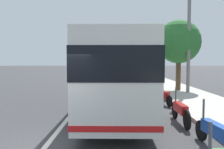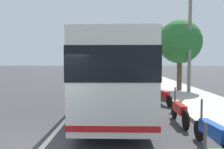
# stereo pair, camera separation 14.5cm
# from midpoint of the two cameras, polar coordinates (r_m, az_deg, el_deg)

# --- Properties ---
(ground_plane) EXTENTS (220.00, 220.00, 0.00)m
(ground_plane) POSITION_cam_midpoint_polar(r_m,az_deg,el_deg) (6.84, -16.08, -16.80)
(ground_plane) COLOR #38383A
(sidewalk_curb) EXTENTS (110.00, 3.60, 0.14)m
(sidewalk_curb) POSITION_cam_midpoint_polar(r_m,az_deg,el_deg) (16.97, 17.45, -4.54)
(sidewalk_curb) COLOR #B2ADA3
(sidewalk_curb) RESTS_ON ground
(lane_divider_line) EXTENTS (110.00, 0.16, 0.01)m
(lane_divider_line) POSITION_cam_midpoint_polar(r_m,az_deg,el_deg) (16.41, -5.70, -4.90)
(lane_divider_line) COLOR silver
(lane_divider_line) RESTS_ON ground
(coach_bus) EXTENTS (11.65, 2.59, 3.25)m
(coach_bus) POSITION_cam_midpoint_polar(r_m,az_deg,el_deg) (11.74, 1.23, 0.90)
(coach_bus) COLOR silver
(coach_bus) RESTS_ON ground
(motorcycle_nearest_curb) EXTENTS (2.16, 0.36, 1.25)m
(motorcycle_nearest_curb) POSITION_cam_midpoint_polar(r_m,az_deg,el_deg) (6.86, 23.65, -12.81)
(motorcycle_nearest_curb) COLOR black
(motorcycle_nearest_curb) RESTS_ON ground
(motorcycle_by_tree) EXTENTS (2.27, 0.24, 1.29)m
(motorcycle_by_tree) POSITION_cam_midpoint_polar(r_m,az_deg,el_deg) (9.24, 16.30, -8.38)
(motorcycle_by_tree) COLOR black
(motorcycle_by_tree) RESTS_ON ground
(motorcycle_far_end) EXTENTS (2.06, 0.47, 1.25)m
(motorcycle_far_end) POSITION_cam_midpoint_polar(r_m,az_deg,el_deg) (13.03, 12.61, -5.04)
(motorcycle_far_end) COLOR black
(motorcycle_far_end) RESTS_ON ground
(car_behind_bus) EXTENTS (4.63, 2.06, 1.39)m
(car_behind_bus) POSITION_cam_midpoint_polar(r_m,az_deg,el_deg) (45.16, -3.50, 1.17)
(car_behind_bus) COLOR silver
(car_behind_bus) RESTS_ON ground
(car_side_street) EXTENTS (4.39, 2.03, 1.46)m
(car_side_street) POSITION_cam_midpoint_polar(r_m,az_deg,el_deg) (52.67, 0.59, 1.50)
(car_side_street) COLOR black
(car_side_street) RESTS_ON ground
(roadside_tree_mid_block) EXTENTS (3.26, 3.26, 5.41)m
(roadside_tree_mid_block) POSITION_cam_midpoint_polar(r_m,az_deg,el_deg) (18.65, 16.20, 7.52)
(roadside_tree_mid_block) COLOR brown
(roadside_tree_mid_block) RESTS_ON ground
(roadside_tree_far_block) EXTENTS (4.06, 4.06, 7.41)m
(roadside_tree_far_block) POSITION_cam_midpoint_polar(r_m,az_deg,el_deg) (33.04, 10.22, 8.50)
(roadside_tree_far_block) COLOR brown
(roadside_tree_far_block) RESTS_ON ground
(utility_pole) EXTENTS (0.23, 0.23, 8.86)m
(utility_pole) POSITION_cam_midpoint_polar(r_m,az_deg,el_deg) (17.54, 18.43, 9.98)
(utility_pole) COLOR slate
(utility_pole) RESTS_ON ground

